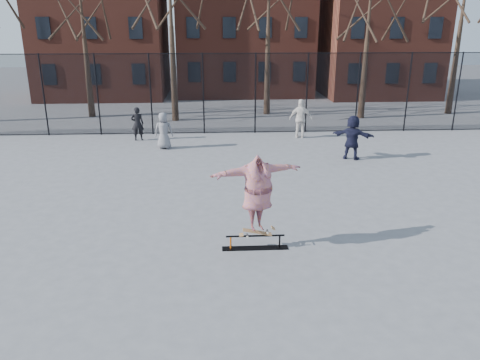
{
  "coord_description": "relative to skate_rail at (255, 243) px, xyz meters",
  "views": [
    {
      "loc": [
        -0.84,
        -10.46,
        5.48
      ],
      "look_at": [
        -0.19,
        1.5,
        1.38
      ],
      "focal_mm": 35.0,
      "sensor_mm": 36.0,
      "label": 1
    }
  ],
  "objects": [
    {
      "name": "rowhouses",
      "position": [
        0.6,
        25.84,
        5.92
      ],
      "size": [
        29.0,
        7.0,
        13.0
      ],
      "color": "#5C281E",
      "rests_on": "ground"
    },
    {
      "name": "skater",
      "position": [
        0.05,
        0.0,
        1.28
      ],
      "size": [
        2.44,
        1.33,
        1.92
      ],
      "primitive_type": "imported",
      "rotation": [
        0.0,
        0.0,
        0.31
      ],
      "color": "#413380",
      "rests_on": "skateboard"
    },
    {
      "name": "ground",
      "position": [
        -0.12,
        -0.16,
        -0.14
      ],
      "size": [
        100.0,
        100.0,
        0.0
      ],
      "primitive_type": "plane",
      "color": "slate"
    },
    {
      "name": "bystander_white",
      "position": [
        3.21,
        11.66,
        0.8
      ],
      "size": [
        1.18,
        0.7,
        1.89
      ],
      "primitive_type": "imported",
      "rotation": [
        0.0,
        0.0,
        2.91
      ],
      "color": "silver",
      "rests_on": "ground"
    },
    {
      "name": "skateboard",
      "position": [
        0.05,
        0.0,
        0.27
      ],
      "size": [
        0.8,
        0.19,
        0.09
      ],
      "primitive_type": null,
      "color": "brown",
      "rests_on": "skate_rail"
    },
    {
      "name": "bystander_black",
      "position": [
        -4.66,
        11.58,
        0.66
      ],
      "size": [
        0.63,
        0.45,
        1.61
      ],
      "primitive_type": "imported",
      "rotation": [
        0.0,
        0.0,
        3.25
      ],
      "color": "black",
      "rests_on": "ground"
    },
    {
      "name": "bystander_grey",
      "position": [
        -3.26,
        9.94,
        0.68
      ],
      "size": [
        0.81,
        0.54,
        1.65
      ],
      "primitive_type": "imported",
      "rotation": [
        0.0,
        0.0,
        3.12
      ],
      "color": "slate",
      "rests_on": "ground"
    },
    {
      "name": "bystander_navy",
      "position": [
        4.67,
        7.85,
        0.78
      ],
      "size": [
        1.78,
        1.24,
        1.84
      ],
      "primitive_type": "imported",
      "rotation": [
        0.0,
        0.0,
        2.69
      ],
      "color": "black",
      "rests_on": "ground"
    },
    {
      "name": "fence",
      "position": [
        -0.13,
        12.84,
        1.91
      ],
      "size": [
        34.03,
        0.07,
        4.0
      ],
      "color": "black",
      "rests_on": "ground"
    },
    {
      "name": "skate_rail",
      "position": [
        0.0,
        0.0,
        0.0
      ],
      "size": [
        1.67,
        0.26,
        0.37
      ],
      "color": "black",
      "rests_on": "ground"
    }
  ]
}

